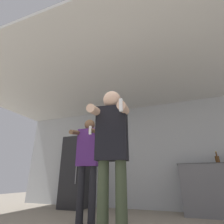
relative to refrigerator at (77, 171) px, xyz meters
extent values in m
cube|color=#B2B7BC|center=(1.53, 0.39, 0.42)|extent=(7.00, 0.06, 2.55)
cube|color=silver|center=(1.53, -1.20, 1.72)|extent=(7.00, 3.65, 0.05)
cube|color=#262628|center=(0.00, 0.01, 0.00)|extent=(0.60, 0.71, 1.71)
cube|color=black|center=(0.00, -0.35, 0.00)|extent=(0.58, 0.01, 1.64)
cylinder|color=#99999E|center=(0.19, -0.38, 0.09)|extent=(0.02, 0.02, 0.77)
cube|color=#38383A|center=(3.32, 0.06, 0.10)|extent=(1.71, 0.63, 0.01)
cylinder|color=#563314|center=(3.26, 0.07, 0.18)|extent=(0.08, 0.08, 0.15)
cylinder|color=#563314|center=(3.26, 0.07, 0.30)|extent=(0.03, 0.03, 0.09)
sphere|color=#B29933|center=(3.26, 0.07, 0.34)|extent=(0.03, 0.03, 0.03)
cylinder|color=#38422D|center=(1.72, -2.27, -0.43)|extent=(0.12, 0.12, 0.86)
cylinder|color=#38422D|center=(1.92, -2.24, -0.43)|extent=(0.12, 0.12, 0.86)
cube|color=black|center=(1.82, -2.26, 0.33)|extent=(0.38, 0.25, 0.64)
sphere|color=beige|center=(1.82, -2.26, 0.76)|extent=(0.23, 0.23, 0.23)
cylinder|color=beige|center=(1.67, -2.44, 0.57)|extent=(0.14, 0.34, 0.15)
cylinder|color=beige|center=(2.01, -2.39, 0.57)|extent=(0.14, 0.34, 0.15)
cube|color=white|center=(2.03, -2.55, 0.54)|extent=(0.04, 0.04, 0.14)
cylinder|color=black|center=(0.93, -1.37, -0.42)|extent=(0.12, 0.12, 0.87)
cylinder|color=black|center=(1.14, -1.36, -0.42)|extent=(0.12, 0.12, 0.87)
cube|color=#4C236B|center=(1.03, -1.37, 0.34)|extent=(0.39, 0.22, 0.65)
sphere|color=brown|center=(1.03, -1.37, 0.76)|extent=(0.20, 0.20, 0.20)
cylinder|color=brown|center=(0.86, -1.55, 0.59)|extent=(0.10, 0.36, 0.14)
cylinder|color=brown|center=(1.22, -1.53, 0.59)|extent=(0.10, 0.36, 0.14)
cube|color=white|center=(1.23, -1.70, 0.56)|extent=(0.04, 0.04, 0.14)
camera|label=1|loc=(2.54, -4.17, -0.19)|focal=28.00mm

